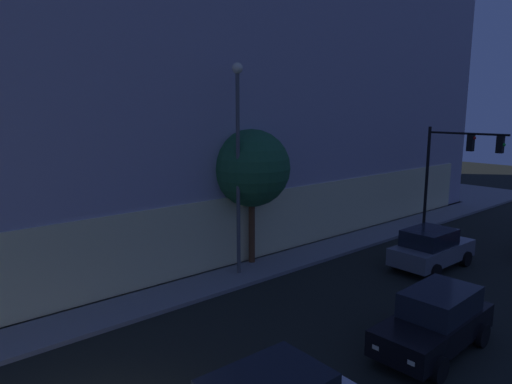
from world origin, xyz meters
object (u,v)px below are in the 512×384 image
Objects in this scene: modern_building at (145,65)px; car_grey at (431,248)px; traffic_light_far_corner at (457,157)px; car_black at (435,321)px; sidewalk_tree at (252,168)px; street_lamp_sidewalk at (238,146)px.

modern_building is 8.65× the size of car_grey.
modern_building reaches higher than traffic_light_far_corner.
modern_building is 20.53m from traffic_light_far_corner.
car_black is at bearing -97.24° from modern_building.
modern_building is at bearing 121.14° from traffic_light_far_corner.
sidewalk_tree reaches higher than car_black.
car_black is (-2.91, -22.94, -9.06)m from modern_building.
car_black is (-13.13, -6.04, -3.45)m from traffic_light_far_corner.
street_lamp_sidewalk is 9.77m from car_grey.
street_lamp_sidewalk is 9.69m from car_black.
street_lamp_sidewalk is at bearing 93.86° from car_black.
street_lamp_sidewalk is (-3.49, -14.44, -4.46)m from modern_building.
car_black is at bearing -94.72° from sidewalk_tree.
traffic_light_far_corner reaches higher than car_grey.
car_black is 7.57m from car_grey.
traffic_light_far_corner is 1.32× the size of car_black.
car_grey is (5.83, -5.50, -3.53)m from sidewalk_tree.
sidewalk_tree is (1.34, 0.73, -1.09)m from street_lamp_sidewalk.
car_grey is (3.68, -19.21, -9.07)m from modern_building.
traffic_light_far_corner is at bearing -14.49° from sidewalk_tree.
car_black is (0.57, -8.50, -4.60)m from street_lamp_sidewalk.
sidewalk_tree is at bearing 28.62° from street_lamp_sidewalk.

